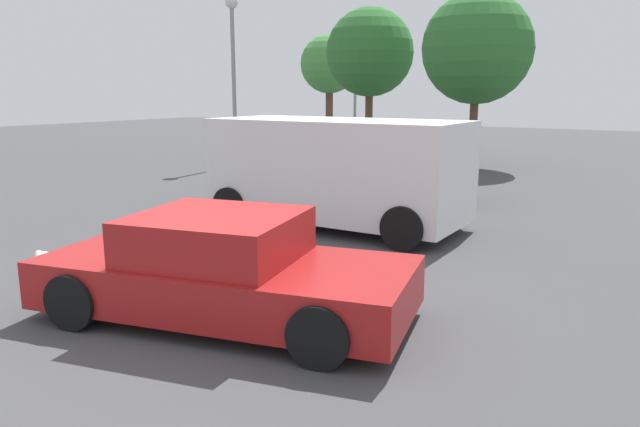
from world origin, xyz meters
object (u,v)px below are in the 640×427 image
sedan_foreground (224,270)px  light_post_near (233,50)px  van_white (337,169)px  suv_dark (364,155)px  dog (45,260)px  light_post_far (355,66)px

sedan_foreground → light_post_near: 14.84m
van_white → suv_dark: (-1.33, 3.49, -0.11)m
suv_dark → dog: bearing=86.2°
sedan_foreground → light_post_far: bearing=102.4°
sedan_foreground → suv_dark: bearing=94.5°
sedan_foreground → light_post_far: 24.49m
sedan_foreground → light_post_far: size_ratio=0.83×
sedan_foreground → dog: sedan_foreground is taller
sedan_foreground → light_post_near: size_ratio=0.80×
suv_dark → light_post_far: bearing=-60.5°
light_post_near → light_post_far: size_ratio=1.03×
dog → light_post_near: bearing=134.4°
suv_dark → light_post_near: 7.72m
light_post_near → light_post_far: bearing=97.1°
van_white → light_post_far: size_ratio=0.89×
suv_dark → light_post_far: size_ratio=0.89×
van_white → light_post_near: (-7.93, 6.19, 2.84)m
sedan_foreground → light_post_near: light_post_near is taller
light_post_far → dog: bearing=-71.2°
dog → van_white: van_white is taller
sedan_foreground → dog: bearing=170.6°
dog → light_post_far: bearing=124.4°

